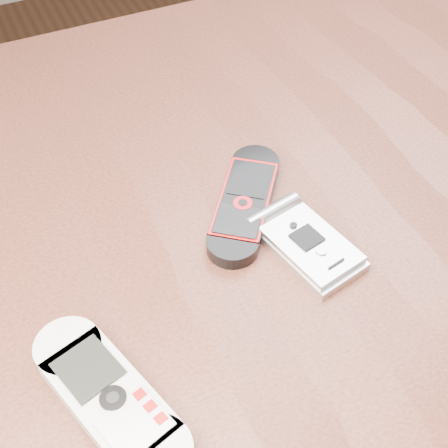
# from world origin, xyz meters

# --- Properties ---
(table) EXTENTS (1.20, 0.80, 0.75)m
(table) POSITION_xyz_m (0.00, 0.00, 0.64)
(table) COLOR black
(table) RESTS_ON ground
(nokia_white) EXTENTS (0.10, 0.17, 0.02)m
(nokia_white) POSITION_xyz_m (-0.14, -0.12, 0.76)
(nokia_white) COLOR beige
(nokia_white) RESTS_ON table
(nokia_black_red) EXTENTS (0.13, 0.15, 0.02)m
(nokia_black_red) POSITION_xyz_m (0.04, 0.02, 0.76)
(nokia_black_red) COLOR black
(nokia_black_red) RESTS_ON table
(motorola_razr) EXTENTS (0.08, 0.12, 0.02)m
(motorola_razr) POSITION_xyz_m (0.06, -0.05, 0.76)
(motorola_razr) COLOR silver
(motorola_razr) RESTS_ON table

